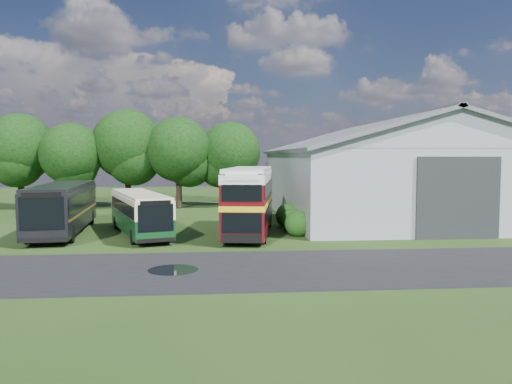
{
  "coord_description": "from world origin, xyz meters",
  "views": [
    {
      "loc": [
        0.26,
        -24.82,
        4.96
      ],
      "look_at": [
        3.12,
        8.0,
        2.66
      ],
      "focal_mm": 35.0,
      "sensor_mm": 36.0,
      "label": 1
    }
  ],
  "objects": [
    {
      "name": "bus_dark_single",
      "position": [
        -9.49,
        8.54,
        1.71
      ],
      "size": [
        3.79,
        11.82,
        3.2
      ],
      "rotation": [
        0.0,
        0.0,
        0.1
      ],
      "color": "black",
      "rests_on": "ground"
    },
    {
      "name": "puddle",
      "position": [
        -1.5,
        -3.0,
        0.0
      ],
      "size": [
        2.2,
        2.2,
        0.01
      ],
      "primitive_type": "cylinder",
      "color": "black",
      "rests_on": "ground"
    },
    {
      "name": "shrub_mid",
      "position": [
        5.6,
        8.0,
        0.0
      ],
      "size": [
        1.6,
        1.6,
        1.6
      ],
      "primitive_type": "sphere",
      "color": "#194714",
      "rests_on": "ground"
    },
    {
      "name": "storage_shed",
      "position": [
        15.0,
        15.98,
        4.17
      ],
      "size": [
        18.8,
        24.8,
        8.15
      ],
      "color": "gray",
      "rests_on": "ground"
    },
    {
      "name": "shrub_back",
      "position": [
        5.6,
        10.0,
        0.0
      ],
      "size": [
        1.8,
        1.8,
        1.8
      ],
      "primitive_type": "sphere",
      "color": "#194714",
      "rests_on": "ground"
    },
    {
      "name": "bus_maroon_double",
      "position": [
        2.6,
        6.9,
        2.14
      ],
      "size": [
        4.09,
        10.27,
        4.3
      ],
      "rotation": [
        0.0,
        0.0,
        -0.16
      ],
      "color": "black",
      "rests_on": "ground"
    },
    {
      "name": "asphalt_road",
      "position": [
        3.0,
        -3.0,
        0.0
      ],
      "size": [
        60.0,
        8.0,
        0.02
      ],
      "primitive_type": "cube",
      "color": "black",
      "rests_on": "ground"
    },
    {
      "name": "tree_left_a",
      "position": [
        -18.0,
        24.5,
        5.87
      ],
      "size": [
        6.46,
        6.46,
        9.12
      ],
      "color": "black",
      "rests_on": "ground"
    },
    {
      "name": "shrub_front",
      "position": [
        5.6,
        6.0,
        0.0
      ],
      "size": [
        1.7,
        1.7,
        1.7
      ],
      "primitive_type": "sphere",
      "color": "#194714",
      "rests_on": "ground"
    },
    {
      "name": "ground",
      "position": [
        0.0,
        0.0,
        0.0
      ],
      "size": [
        120.0,
        120.0,
        0.0
      ],
      "primitive_type": "plane",
      "color": "#1B3210",
      "rests_on": "ground"
    },
    {
      "name": "tree_left_b",
      "position": [
        -13.0,
        23.5,
        5.25
      ],
      "size": [
        5.78,
        5.78,
        8.16
      ],
      "color": "black",
      "rests_on": "ground"
    },
    {
      "name": "tree_right_a",
      "position": [
        -3.0,
        23.8,
        5.69
      ],
      "size": [
        6.26,
        6.26,
        8.83
      ],
      "color": "black",
      "rests_on": "ground"
    },
    {
      "name": "tree_right_b",
      "position": [
        2.0,
        24.6,
        5.44
      ],
      "size": [
        5.98,
        5.98,
        8.45
      ],
      "color": "black",
      "rests_on": "ground"
    },
    {
      "name": "bus_green_single",
      "position": [
        -4.4,
        7.3,
        1.44
      ],
      "size": [
        5.25,
        10.02,
        2.7
      ],
      "rotation": [
        0.0,
        0.0,
        0.32
      ],
      "color": "black",
      "rests_on": "ground"
    },
    {
      "name": "tree_mid",
      "position": [
        -8.0,
        24.8,
        6.18
      ],
      "size": [
        6.8,
        6.8,
        9.6
      ],
      "color": "black",
      "rests_on": "ground"
    }
  ]
}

